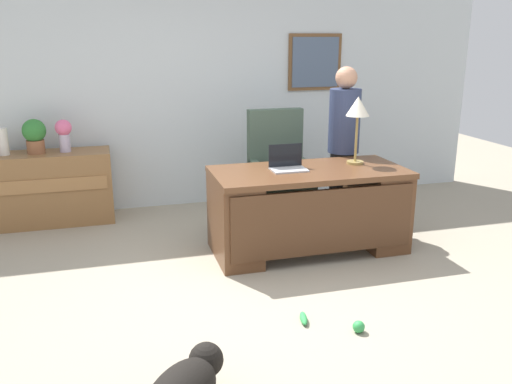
{
  "coord_description": "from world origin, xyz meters",
  "views": [
    {
      "loc": [
        -1.12,
        -3.67,
        1.95
      ],
      "look_at": [
        -0.0,
        0.3,
        0.75
      ],
      "focal_mm": 37.64,
      "sensor_mm": 36.0,
      "label": 1
    }
  ],
  "objects_px": {
    "armchair": "(279,175)",
    "vase_empty": "(3,142)",
    "person_standing": "(343,146)",
    "desk_lamp": "(358,111)",
    "vase_with_flowers": "(64,133)",
    "dog_toy_ball": "(359,327)",
    "dog_toy_bone": "(304,318)",
    "potted_plant": "(34,135)",
    "credenza": "(39,189)",
    "laptop": "(287,163)",
    "desk": "(309,208)"
  },
  "relations": [
    {
      "from": "potted_plant",
      "to": "dog_toy_bone",
      "type": "xyz_separation_m",
      "value": [
        1.97,
        -2.74,
        -0.95
      ]
    },
    {
      "from": "potted_plant",
      "to": "person_standing",
      "type": "bearing_deg",
      "value": -16.66
    },
    {
      "from": "person_standing",
      "to": "dog_toy_bone",
      "type": "distance_m",
      "value": 2.28
    },
    {
      "from": "vase_empty",
      "to": "dog_toy_bone",
      "type": "bearing_deg",
      "value": -50.22
    },
    {
      "from": "credenza",
      "to": "dog_toy_ball",
      "type": "height_order",
      "value": "credenza"
    },
    {
      "from": "laptop",
      "to": "dog_toy_bone",
      "type": "distance_m",
      "value": 1.59
    },
    {
      "from": "desk",
      "to": "credenza",
      "type": "height_order",
      "value": "desk"
    },
    {
      "from": "armchair",
      "to": "vase_empty",
      "type": "distance_m",
      "value": 2.88
    },
    {
      "from": "vase_with_flowers",
      "to": "vase_empty",
      "type": "xyz_separation_m",
      "value": [
        -0.6,
        0.0,
        -0.06
      ]
    },
    {
      "from": "dog_toy_ball",
      "to": "dog_toy_bone",
      "type": "relative_size",
      "value": 0.48
    },
    {
      "from": "credenza",
      "to": "vase_with_flowers",
      "type": "distance_m",
      "value": 0.66
    },
    {
      "from": "desk",
      "to": "person_standing",
      "type": "distance_m",
      "value": 0.94
    },
    {
      "from": "dog_toy_ball",
      "to": "desk",
      "type": "bearing_deg",
      "value": 82.29
    },
    {
      "from": "laptop",
      "to": "dog_toy_ball",
      "type": "bearing_deg",
      "value": -90.29
    },
    {
      "from": "desk",
      "to": "dog_toy_ball",
      "type": "bearing_deg",
      "value": -97.71
    },
    {
      "from": "dog_toy_ball",
      "to": "armchair",
      "type": "bearing_deg",
      "value": 85.35
    },
    {
      "from": "person_standing",
      "to": "dog_toy_ball",
      "type": "distance_m",
      "value": 2.35
    },
    {
      "from": "credenza",
      "to": "desk_lamp",
      "type": "distance_m",
      "value": 3.42
    },
    {
      "from": "person_standing",
      "to": "desk_lamp",
      "type": "bearing_deg",
      "value": -100.15
    },
    {
      "from": "potted_plant",
      "to": "desk_lamp",
      "type": "bearing_deg",
      "value": -24.57
    },
    {
      "from": "person_standing",
      "to": "potted_plant",
      "type": "bearing_deg",
      "value": 163.34
    },
    {
      "from": "desk_lamp",
      "to": "vase_empty",
      "type": "bearing_deg",
      "value": 157.49
    },
    {
      "from": "dog_toy_bone",
      "to": "laptop",
      "type": "bearing_deg",
      "value": 76.45
    },
    {
      "from": "vase_with_flowers",
      "to": "dog_toy_ball",
      "type": "relative_size",
      "value": 4.07
    },
    {
      "from": "desk_lamp",
      "to": "dog_toy_bone",
      "type": "height_order",
      "value": "desk_lamp"
    },
    {
      "from": "desk",
      "to": "armchair",
      "type": "height_order",
      "value": "armchair"
    },
    {
      "from": "desk_lamp",
      "to": "potted_plant",
      "type": "xyz_separation_m",
      "value": [
        -2.99,
        1.37,
        -0.31
      ]
    },
    {
      "from": "armchair",
      "to": "vase_empty",
      "type": "xyz_separation_m",
      "value": [
        -2.78,
        0.62,
        0.39
      ]
    },
    {
      "from": "potted_plant",
      "to": "desk",
      "type": "bearing_deg",
      "value": -31.16
    },
    {
      "from": "armchair",
      "to": "dog_toy_ball",
      "type": "height_order",
      "value": "armchair"
    },
    {
      "from": "desk_lamp",
      "to": "person_standing",
      "type": "bearing_deg",
      "value": 79.85
    },
    {
      "from": "armchair",
      "to": "person_standing",
      "type": "relative_size",
      "value": 0.73
    },
    {
      "from": "vase_with_flowers",
      "to": "dog_toy_ball",
      "type": "bearing_deg",
      "value": -56.18
    },
    {
      "from": "laptop",
      "to": "vase_with_flowers",
      "type": "height_order",
      "value": "vase_with_flowers"
    },
    {
      "from": "desk",
      "to": "person_standing",
      "type": "relative_size",
      "value": 1.07
    },
    {
      "from": "desk_lamp",
      "to": "vase_empty",
      "type": "distance_m",
      "value": 3.59
    },
    {
      "from": "person_standing",
      "to": "vase_empty",
      "type": "bearing_deg",
      "value": 164.79
    },
    {
      "from": "credenza",
      "to": "desk_lamp",
      "type": "xyz_separation_m",
      "value": [
        3.0,
        -1.37,
        0.9
      ]
    },
    {
      "from": "credenza",
      "to": "potted_plant",
      "type": "xyz_separation_m",
      "value": [
        0.01,
        0.0,
        0.58
      ]
    },
    {
      "from": "person_standing",
      "to": "dog_toy_ball",
      "type": "xyz_separation_m",
      "value": [
        -0.79,
        -2.06,
        -0.82
      ]
    },
    {
      "from": "vase_with_flowers",
      "to": "dog_toy_bone",
      "type": "distance_m",
      "value": 3.35
    },
    {
      "from": "vase_empty",
      "to": "armchair",
      "type": "bearing_deg",
      "value": -12.54
    },
    {
      "from": "desk",
      "to": "potted_plant",
      "type": "height_order",
      "value": "potted_plant"
    },
    {
      "from": "credenza",
      "to": "potted_plant",
      "type": "height_order",
      "value": "potted_plant"
    },
    {
      "from": "desk",
      "to": "desk_lamp",
      "type": "bearing_deg",
      "value": 14.74
    },
    {
      "from": "person_standing",
      "to": "credenza",
      "type": "bearing_deg",
      "value": 163.43
    },
    {
      "from": "potted_plant",
      "to": "dog_toy_bone",
      "type": "height_order",
      "value": "potted_plant"
    },
    {
      "from": "vase_with_flowers",
      "to": "person_standing",
      "type": "bearing_deg",
      "value": -18.27
    },
    {
      "from": "armchair",
      "to": "dog_toy_ball",
      "type": "distance_m",
      "value": 2.41
    },
    {
      "from": "desk_lamp",
      "to": "vase_with_flowers",
      "type": "xyz_separation_m",
      "value": [
        -2.7,
        1.37,
        -0.31
      ]
    }
  ]
}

